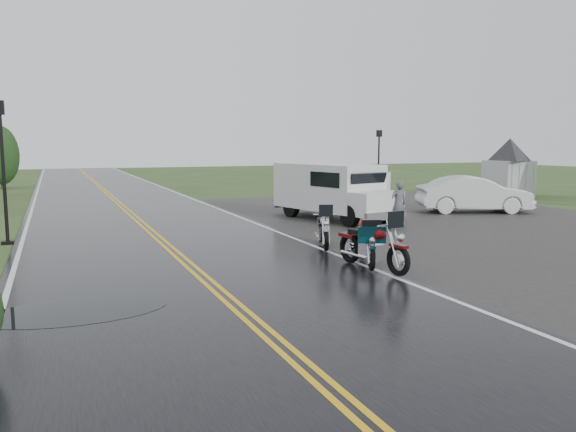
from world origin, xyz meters
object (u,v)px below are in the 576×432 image
at_px(visitor_center, 509,153).
at_px(motorcycle_red, 399,248).
at_px(lamp_post_near_left, 3,172).
at_px(sedan_white, 474,195).
at_px(person_at_van, 399,205).
at_px(motorcycle_teal, 372,248).
at_px(lamp_post_far_right, 379,165).
at_px(motorcycle_silver, 326,231).
at_px(van_white, 350,196).

bearing_deg(visitor_center, motorcycle_red, -139.94).
bearing_deg(lamp_post_near_left, sedan_white, 2.35).
relative_size(person_at_van, sedan_white, 0.35).
distance_m(motorcycle_teal, lamp_post_far_right, 17.32).
relative_size(visitor_center, motorcycle_teal, 8.22).
xyz_separation_m(motorcycle_silver, lamp_post_far_right, (9.11, 12.12, 1.22)).
xyz_separation_m(van_white, lamp_post_far_right, (6.26, 8.27, 0.73)).
bearing_deg(van_white, person_at_van, -34.70).
bearing_deg(motorcycle_silver, van_white, 74.62).
relative_size(motorcycle_silver, lamp_post_near_left, 0.50).
xyz_separation_m(person_at_van, lamp_post_near_left, (-12.34, 1.58, 1.28)).
distance_m(motorcycle_silver, sedan_white, 11.20).
distance_m(person_at_van, lamp_post_near_left, 12.50).
xyz_separation_m(motorcycle_silver, lamp_post_near_left, (-7.90, 4.84, 1.47)).
relative_size(motorcycle_red, lamp_post_far_right, 0.64).
bearing_deg(motorcycle_silver, motorcycle_red, -66.24).
distance_m(motorcycle_red, motorcycle_silver, 3.17).
height_order(visitor_center, lamp_post_near_left, visitor_center).
bearing_deg(motorcycle_red, van_white, 60.59).
distance_m(motorcycle_teal, sedan_white, 12.71).
bearing_deg(motorcycle_silver, motorcycle_teal, -71.32).
xyz_separation_m(sedan_white, lamp_post_near_left, (-17.62, -0.72, 1.31)).
bearing_deg(lamp_post_far_right, sedan_white, -84.62).
bearing_deg(visitor_center, lamp_post_far_right, 166.55).
height_order(person_at_van, lamp_post_near_left, lamp_post_near_left).
height_order(motorcycle_teal, lamp_post_far_right, lamp_post_far_right).
bearing_deg(lamp_post_far_right, van_white, -127.12).
bearing_deg(visitor_center, lamp_post_near_left, -167.03).
bearing_deg(person_at_van, van_white, -16.54).
bearing_deg(visitor_center, sedan_white, -143.51).
height_order(lamp_post_near_left, lamp_post_far_right, lamp_post_near_left).
relative_size(motorcycle_red, motorcycle_silver, 1.13).
relative_size(motorcycle_red, lamp_post_near_left, 0.56).
relative_size(motorcycle_teal, lamp_post_near_left, 0.47).
relative_size(person_at_van, lamp_post_far_right, 0.44).
distance_m(person_at_van, lamp_post_far_right, 10.07).
xyz_separation_m(sedan_white, lamp_post_far_right, (-0.62, 6.56, 1.06)).
bearing_deg(lamp_post_far_right, motorcycle_silver, -126.93).
height_order(visitor_center, sedan_white, visitor_center).
bearing_deg(lamp_post_near_left, motorcycle_silver, -31.49).
bearing_deg(sedan_white, person_at_van, 135.71).
distance_m(motorcycle_red, lamp_post_far_right, 17.75).
distance_m(visitor_center, motorcycle_red, 21.15).
bearing_deg(van_white, lamp_post_far_right, 38.74).
bearing_deg(sedan_white, motorcycle_silver, 141.91).
height_order(sedan_white, lamp_post_far_right, lamp_post_far_right).
relative_size(visitor_center, lamp_post_near_left, 3.85).
bearing_deg(lamp_post_near_left, visitor_center, 12.97).
height_order(motorcycle_teal, person_at_van, person_at_van).
bearing_deg(sedan_white, lamp_post_far_right, 27.55).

